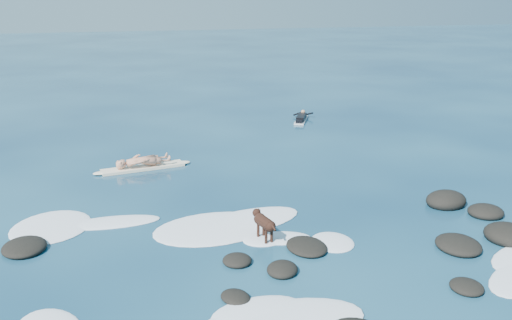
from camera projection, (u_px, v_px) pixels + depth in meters
name	position (u px, v px, depth m)	size (l,w,h in m)	color
ground	(272.00, 239.00, 14.56)	(160.00, 160.00, 0.00)	#0A2642
reef_rocks	(371.00, 268.00, 12.81)	(14.72, 7.33, 0.57)	black
breaking_foam	(288.00, 253.00, 13.73)	(15.21, 8.56, 0.12)	white
standing_surfer_rig	(142.00, 148.00, 20.01)	(3.51, 1.06, 2.00)	#F2E2C2
paddling_surfer_rig	(301.00, 118.00, 27.72)	(1.50, 2.18, 0.40)	silver
dog	(264.00, 222.00, 14.32)	(0.45, 1.19, 0.76)	black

